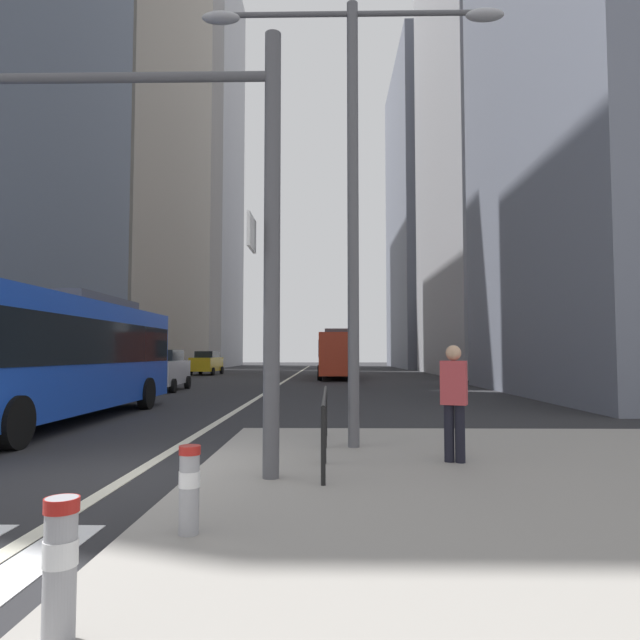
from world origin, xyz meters
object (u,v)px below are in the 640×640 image
object	(u,v)px
city_bus_blue_oncoming	(53,351)
car_receding_far	(341,362)
car_receding_near	(341,360)
traffic_signal_gantry	(133,182)
city_bus_red_receding	(337,352)
bollard_left	(189,484)
street_lamp_post	(353,157)
pedestrian_waiting	(454,397)
car_oncoming_mid	(207,363)
bollard_front	(60,562)
car_oncoming_far	(162,370)

from	to	relation	value
city_bus_blue_oncoming	car_receding_far	world-z (taller)	city_bus_blue_oncoming
city_bus_blue_oncoming	car_receding_near	world-z (taller)	city_bus_blue_oncoming
car_receding_near	traffic_signal_gantry	xyz separation A→B (m)	(-3.94, -56.23, 3.10)
city_bus_blue_oncoming	traffic_signal_gantry	bearing A→B (deg)	-56.58
city_bus_red_receding	bollard_left	world-z (taller)	city_bus_red_receding
city_bus_red_receding	car_receding_far	bearing A→B (deg)	87.13
city_bus_blue_oncoming	street_lamp_post	bearing A→B (deg)	-29.42
street_lamp_post	pedestrian_waiting	size ratio (longest dim) A/B	4.57
car_oncoming_mid	car_receding_near	world-z (taller)	same
bollard_front	pedestrian_waiting	distance (m)	6.28
city_bus_red_receding	pedestrian_waiting	xyz separation A→B (m)	(1.36, -31.81, -0.71)
city_bus_blue_oncoming	bollard_front	world-z (taller)	city_bus_blue_oncoming
city_bus_blue_oncoming	street_lamp_post	distance (m)	9.22
street_lamp_post	pedestrian_waiting	bearing A→B (deg)	-42.21
car_receding_near	city_bus_blue_oncoming	bearing A→B (deg)	-99.52
pedestrian_waiting	bollard_front	bearing A→B (deg)	-122.88
car_oncoming_mid	car_receding_far	bearing A→B (deg)	20.89
pedestrian_waiting	city_bus_blue_oncoming	bearing A→B (deg)	148.20
city_bus_blue_oncoming	city_bus_red_receding	distance (m)	27.35
car_receding_near	bollard_front	distance (m)	60.44
car_receding_near	car_oncoming_far	xyz separation A→B (m)	(-9.28, -37.24, 0.00)
car_oncoming_mid	traffic_signal_gantry	size ratio (longest dim) A/B	0.76
city_bus_red_receding	car_oncoming_mid	world-z (taller)	city_bus_red_receding
car_oncoming_mid	street_lamp_post	world-z (taller)	street_lamp_post
car_oncoming_far	street_lamp_post	bearing A→B (deg)	-63.09
car_oncoming_far	street_lamp_post	xyz separation A→B (m)	(8.41, -16.56, 4.29)
traffic_signal_gantry	bollard_left	size ratio (longest dim) A/B	7.60
car_oncoming_mid	street_lamp_post	xyz separation A→B (m)	(10.64, -36.21, 4.29)
car_oncoming_mid	car_receding_far	xyz separation A→B (m)	(11.24, 4.29, -0.00)
pedestrian_waiting	street_lamp_post	bearing A→B (deg)	137.79
traffic_signal_gantry	bollard_front	distance (m)	5.53
car_oncoming_far	car_oncoming_mid	bearing A→B (deg)	96.48
car_oncoming_far	car_receding_near	bearing A→B (deg)	76.01
traffic_signal_gantry	bollard_front	world-z (taller)	traffic_signal_gantry
car_oncoming_far	street_lamp_post	distance (m)	19.07
car_receding_far	bollard_left	distance (m)	45.24
traffic_signal_gantry	street_lamp_post	bearing A→B (deg)	38.38
city_bus_red_receding	car_receding_near	distance (m)	23.34
car_oncoming_mid	traffic_signal_gantry	world-z (taller)	traffic_signal_gantry
city_bus_red_receding	car_receding_far	world-z (taller)	city_bus_red_receding
city_bus_blue_oncoming	street_lamp_post	xyz separation A→B (m)	(7.45, -4.20, 3.45)
city_bus_blue_oncoming	traffic_signal_gantry	world-z (taller)	traffic_signal_gantry
car_oncoming_mid	city_bus_blue_oncoming	bearing A→B (deg)	-84.30
car_receding_far	pedestrian_waiting	world-z (taller)	car_receding_far
city_bus_blue_oncoming	pedestrian_waiting	distance (m)	10.50
street_lamp_post	city_bus_red_receding	bearing A→B (deg)	89.82
car_receding_near	bollard_front	bearing A→B (deg)	-92.67
bollard_front	bollard_left	bearing A→B (deg)	82.39
traffic_signal_gantry	street_lamp_post	distance (m)	4.10
city_bus_blue_oncoming	bollard_left	bearing A→B (deg)	-57.04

